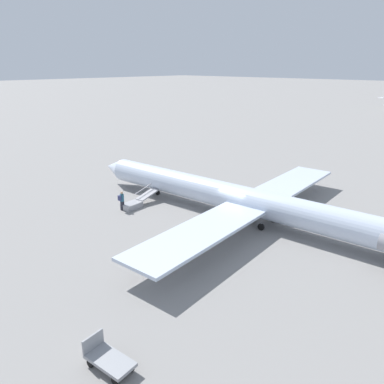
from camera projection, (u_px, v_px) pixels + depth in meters
name	position (u px, v px, depth m)	size (l,w,h in m)	color
ground_plane	(237.00, 217.00, 31.60)	(600.00, 600.00, 0.00)	gray
airplane_main	(247.00, 200.00, 30.51)	(33.88, 26.33, 5.86)	silver
boarding_stairs	(135.00, 203.00, 33.84)	(1.34, 4.08, 1.53)	#99999E
passenger	(122.00, 200.00, 32.86)	(0.36, 0.55, 1.74)	#23232D
luggage_cart	(108.00, 359.00, 15.84)	(2.31, 1.33, 1.22)	gray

